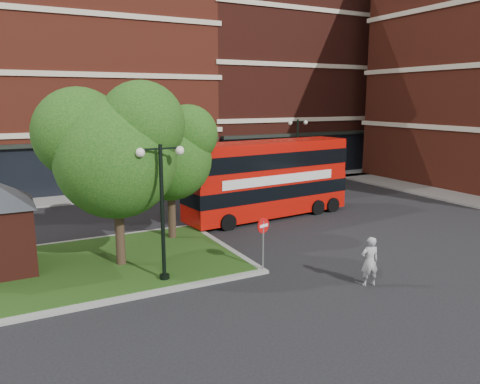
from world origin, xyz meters
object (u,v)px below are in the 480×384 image
bus (268,174)px  car_silver (172,183)px  woman (370,261)px  car_white (293,175)px

bus → car_silver: size_ratio=2.62×
bus → car_silver: bearing=98.6°
bus → car_silver: (-2.37, 9.27, -1.80)m
bus → woman: bearing=-106.3°
bus → car_silver: bus is taller
car_silver → bus: bearing=-168.7°
car_silver → car_white: car_white is taller
bus → car_white: 10.57m
woman → car_white: (8.82, 17.94, -0.14)m
bus → woman: bus is taller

